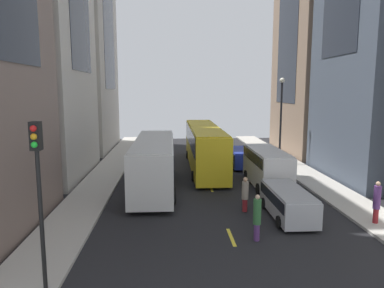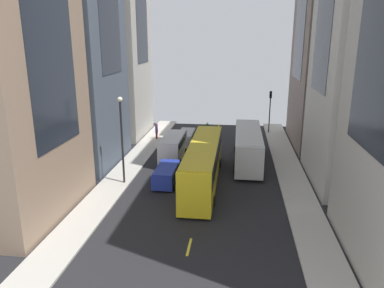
% 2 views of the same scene
% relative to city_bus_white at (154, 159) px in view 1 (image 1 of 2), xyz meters
% --- Properties ---
extents(ground_plane, '(42.30, 42.30, 0.00)m').
position_rel_city_bus_white_xyz_m(ground_plane, '(3.85, 4.07, -2.01)').
color(ground_plane, black).
extents(sidewalk_west, '(2.64, 44.00, 0.15)m').
position_rel_city_bus_white_xyz_m(sidewalk_west, '(-3.98, 4.07, -1.93)').
color(sidewalk_west, '#B2ADA3').
rests_on(sidewalk_west, ground).
extents(sidewalk_east, '(2.64, 44.00, 0.15)m').
position_rel_city_bus_white_xyz_m(sidewalk_east, '(11.68, 4.07, -1.93)').
color(sidewalk_east, '#B2ADA3').
rests_on(sidewalk_east, ground).
extents(lane_stripe_1, '(0.16, 2.00, 0.01)m').
position_rel_city_bus_white_xyz_m(lane_stripe_1, '(3.85, -8.53, -2.00)').
color(lane_stripe_1, yellow).
rests_on(lane_stripe_1, ground).
extents(lane_stripe_2, '(0.16, 2.00, 0.01)m').
position_rel_city_bus_white_xyz_m(lane_stripe_2, '(3.85, -0.13, -2.00)').
color(lane_stripe_2, yellow).
rests_on(lane_stripe_2, ground).
extents(lane_stripe_3, '(0.16, 2.00, 0.01)m').
position_rel_city_bus_white_xyz_m(lane_stripe_3, '(3.85, 8.27, -2.00)').
color(lane_stripe_3, yellow).
rests_on(lane_stripe_3, ground).
extents(lane_stripe_4, '(0.16, 2.00, 0.01)m').
position_rel_city_bus_white_xyz_m(lane_stripe_4, '(3.85, 16.67, -2.00)').
color(lane_stripe_4, yellow).
rests_on(lane_stripe_4, ground).
extents(lane_stripe_5, '(0.16, 2.00, 0.01)m').
position_rel_city_bus_white_xyz_m(lane_stripe_5, '(3.85, 25.07, -2.00)').
color(lane_stripe_5, yellow).
rests_on(lane_stripe_5, ground).
extents(building_west_2, '(6.63, 11.86, 29.99)m').
position_rel_city_bus_white_xyz_m(building_west_2, '(-8.78, 17.14, 12.99)').
color(building_west_2, '#B7B2A8').
rests_on(building_west_2, ground).
extents(building_east_2, '(7.51, 11.05, 23.58)m').
position_rel_city_bus_white_xyz_m(building_east_2, '(16.92, 13.43, 9.78)').
color(building_east_2, '#937760').
rests_on(building_east_2, ground).
extents(city_bus_white, '(2.81, 11.30, 3.35)m').
position_rel_city_bus_white_xyz_m(city_bus_white, '(0.00, 0.00, 0.00)').
color(city_bus_white, silver).
rests_on(city_bus_white, ground).
extents(streetcar_yellow, '(2.70, 14.28, 3.59)m').
position_rel_city_bus_white_xyz_m(streetcar_yellow, '(4.00, 6.19, 0.12)').
color(streetcar_yellow, yellow).
rests_on(streetcar_yellow, ground).
extents(delivery_van_white, '(2.25, 6.13, 2.58)m').
position_rel_city_bus_white_xyz_m(delivery_van_white, '(7.76, 0.04, -0.49)').
color(delivery_van_white, white).
rests_on(delivery_van_white, ground).
extents(car_silver_0, '(1.94, 4.70, 1.53)m').
position_rel_city_bus_white_xyz_m(car_silver_0, '(7.25, -6.12, -1.10)').
color(car_silver_0, '#B7BABF').
rests_on(car_silver_0, ground).
extents(car_blue_1, '(1.94, 4.46, 1.53)m').
position_rel_city_bus_white_xyz_m(car_blue_1, '(7.20, 6.58, -1.10)').
color(car_blue_1, '#2338AD').
rests_on(car_blue_1, ground).
extents(pedestrian_walking_far, '(0.34, 0.34, 2.10)m').
position_rel_city_bus_white_xyz_m(pedestrian_walking_far, '(11.20, -7.56, -0.74)').
color(pedestrian_walking_far, maroon).
rests_on(pedestrian_walking_far, ground).
extents(pedestrian_waiting_curb, '(0.37, 0.37, 1.95)m').
position_rel_city_bus_white_xyz_m(pedestrian_waiting_curb, '(5.20, -5.06, -0.98)').
color(pedestrian_waiting_curb, maroon).
rests_on(pedestrian_waiting_curb, ground).
extents(pedestrian_crossing_near, '(0.35, 0.35, 2.11)m').
position_rel_city_bus_white_xyz_m(pedestrian_crossing_near, '(4.92, -8.94, -0.89)').
color(pedestrian_crossing_near, '#593372').
rests_on(pedestrian_crossing_near, ground).
extents(traffic_light_near_corner, '(0.32, 0.44, 5.55)m').
position_rel_city_bus_white_xyz_m(traffic_light_near_corner, '(-3.06, -12.66, 2.02)').
color(traffic_light_near_corner, black).
rests_on(traffic_light_near_corner, ground).
extents(streetlamp_near, '(0.44, 0.44, 7.55)m').
position_rel_city_bus_white_xyz_m(streetlamp_near, '(10.86, 7.21, 2.73)').
color(streetlamp_near, black).
rests_on(streetlamp_near, ground).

